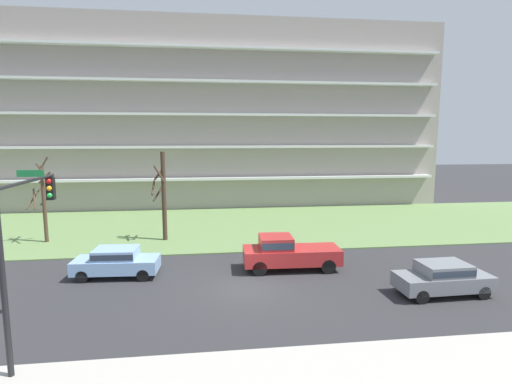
{
  "coord_description": "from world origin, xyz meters",
  "views": [
    {
      "loc": [
        -1.89,
        -18.91,
        7.48
      ],
      "look_at": [
        1.28,
        6.0,
        3.97
      ],
      "focal_mm": 28.09,
      "sensor_mm": 36.0,
      "label": 1
    }
  ],
  "objects_px": {
    "tree_far_left": "(43,201)",
    "sedan_gray_center_left": "(443,277)",
    "pickup_red_center_right": "(287,252)",
    "tree_left": "(163,195)",
    "sedan_blue_near_left": "(116,261)",
    "traffic_signal_mast": "(22,233)"
  },
  "relations": [
    {
      "from": "tree_far_left",
      "to": "tree_left",
      "type": "bearing_deg",
      "value": -3.32
    },
    {
      "from": "sedan_blue_near_left",
      "to": "traffic_signal_mast",
      "type": "distance_m",
      "value": 8.43
    },
    {
      "from": "tree_far_left",
      "to": "sedan_blue_near_left",
      "type": "height_order",
      "value": "tree_far_left"
    },
    {
      "from": "tree_far_left",
      "to": "sedan_gray_center_left",
      "type": "height_order",
      "value": "tree_far_left"
    },
    {
      "from": "tree_left",
      "to": "sedan_blue_near_left",
      "type": "relative_size",
      "value": 1.42
    },
    {
      "from": "tree_far_left",
      "to": "pickup_red_center_right",
      "type": "relative_size",
      "value": 1.11
    },
    {
      "from": "tree_left",
      "to": "sedan_gray_center_left",
      "type": "height_order",
      "value": "tree_left"
    },
    {
      "from": "pickup_red_center_right",
      "to": "traffic_signal_mast",
      "type": "height_order",
      "value": "traffic_signal_mast"
    },
    {
      "from": "tree_far_left",
      "to": "sedan_gray_center_left",
      "type": "xyz_separation_m",
      "value": [
        22.35,
        -12.28,
        -2.15
      ]
    },
    {
      "from": "tree_left",
      "to": "sedan_gray_center_left",
      "type": "relative_size",
      "value": 1.44
    },
    {
      "from": "sedan_blue_near_left",
      "to": "traffic_signal_mast",
      "type": "relative_size",
      "value": 0.71
    },
    {
      "from": "traffic_signal_mast",
      "to": "tree_far_left",
      "type": "bearing_deg",
      "value": 108.73
    },
    {
      "from": "traffic_signal_mast",
      "to": "pickup_red_center_right",
      "type": "bearing_deg",
      "value": 35.79
    },
    {
      "from": "sedan_blue_near_left",
      "to": "tree_left",
      "type": "bearing_deg",
      "value": -100.31
    },
    {
      "from": "tree_far_left",
      "to": "traffic_signal_mast",
      "type": "height_order",
      "value": "traffic_signal_mast"
    },
    {
      "from": "sedan_gray_center_left",
      "to": "pickup_red_center_right",
      "type": "bearing_deg",
      "value": 144.06
    },
    {
      "from": "sedan_blue_near_left",
      "to": "sedan_gray_center_left",
      "type": "xyz_separation_m",
      "value": [
        15.88,
        -4.5,
        0.0
      ]
    },
    {
      "from": "tree_left",
      "to": "traffic_signal_mast",
      "type": "bearing_deg",
      "value": -101.52
    },
    {
      "from": "tree_left",
      "to": "pickup_red_center_right",
      "type": "bearing_deg",
      "value": -44.13
    },
    {
      "from": "tree_far_left",
      "to": "sedan_gray_center_left",
      "type": "relative_size",
      "value": 1.37
    },
    {
      "from": "tree_far_left",
      "to": "pickup_red_center_right",
      "type": "height_order",
      "value": "tree_far_left"
    },
    {
      "from": "tree_left",
      "to": "sedan_blue_near_left",
      "type": "height_order",
      "value": "tree_left"
    }
  ]
}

